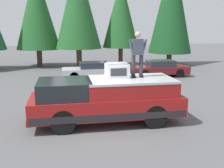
# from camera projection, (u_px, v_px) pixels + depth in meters

# --- Properties ---
(ground_plane) EXTENTS (90.00, 90.00, 0.00)m
(ground_plane) POSITION_uv_depth(u_px,v_px,m) (94.00, 127.00, 9.72)
(ground_plane) COLOR #565659
(pickup_truck) EXTENTS (2.01, 5.54, 1.65)m
(pickup_truck) POSITION_uv_depth(u_px,v_px,m) (107.00, 100.00, 10.01)
(pickup_truck) COLOR maroon
(pickup_truck) RESTS_ON ground
(compressor_unit) EXTENTS (0.65, 0.84, 0.56)m
(compressor_unit) POSITION_uv_depth(u_px,v_px,m) (117.00, 70.00, 10.05)
(compressor_unit) COLOR silver
(compressor_unit) RESTS_ON pickup_truck
(person_on_truck_bed) EXTENTS (0.29, 0.72, 1.69)m
(person_on_truck_bed) POSITION_uv_depth(u_px,v_px,m) (137.00, 53.00, 10.05)
(person_on_truck_bed) COLOR #333338
(person_on_truck_bed) RESTS_ON pickup_truck
(parked_car_maroon) EXTENTS (1.64, 4.10, 1.16)m
(parked_car_maroon) POSITION_uv_depth(u_px,v_px,m) (159.00, 68.00, 19.53)
(parked_car_maroon) COLOR maroon
(parked_car_maroon) RESTS_ON ground
(parked_car_silver) EXTENTS (1.64, 4.10, 1.16)m
(parked_car_silver) POSITION_uv_depth(u_px,v_px,m) (93.00, 70.00, 18.63)
(parked_car_silver) COLOR silver
(parked_car_silver) RESTS_ON ground
(conifer_far_left) EXTENTS (3.93, 3.93, 10.19)m
(conifer_far_left) POSITION_uv_depth(u_px,v_px,m) (171.00, 3.00, 24.44)
(conifer_far_left) COLOR #4C3826
(conifer_far_left) RESTS_ON ground
(conifer_left) EXTENTS (3.30, 3.30, 7.81)m
(conifer_left) POSITION_uv_depth(u_px,v_px,m) (121.00, 13.00, 24.40)
(conifer_left) COLOR #4C3826
(conifer_left) RESTS_ON ground
(conifer_center_left) EXTENTS (3.92, 3.92, 9.16)m
(conifer_center_left) POSITION_uv_depth(u_px,v_px,m) (78.00, 4.00, 22.81)
(conifer_center_left) COLOR #4C3826
(conifer_center_left) RESTS_ON ground
(conifer_center_right) EXTENTS (3.86, 3.86, 8.55)m
(conifer_center_right) POSITION_uv_depth(u_px,v_px,m) (37.00, 9.00, 23.69)
(conifer_center_right) COLOR #4C3826
(conifer_center_right) RESTS_ON ground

